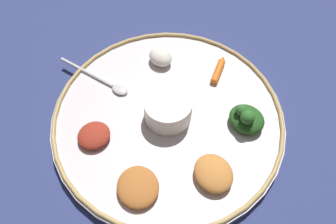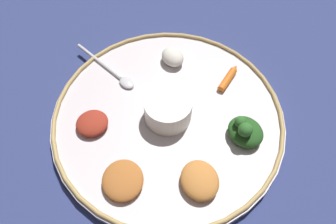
% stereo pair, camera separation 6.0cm
% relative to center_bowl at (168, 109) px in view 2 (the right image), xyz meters
% --- Properties ---
extents(ground_plane, '(2.40, 2.40, 0.00)m').
position_rel_center_bowl_xyz_m(ground_plane, '(0.00, 0.00, -0.05)').
color(ground_plane, navy).
extents(platter, '(0.44, 0.44, 0.02)m').
position_rel_center_bowl_xyz_m(platter, '(0.00, 0.00, -0.04)').
color(platter, silver).
rests_on(platter, ground_plane).
extents(platter_rim, '(0.43, 0.43, 0.01)m').
position_rel_center_bowl_xyz_m(platter_rim, '(0.00, 0.00, -0.02)').
color(platter_rim, tan).
rests_on(platter_rim, platter).
extents(center_bowl, '(0.09, 0.09, 0.05)m').
position_rel_center_bowl_xyz_m(center_bowl, '(0.00, 0.00, 0.00)').
color(center_bowl, silver).
rests_on(center_bowl, platter).
extents(spoon, '(0.11, 0.15, 0.01)m').
position_rel_center_bowl_xyz_m(spoon, '(0.08, -0.13, -0.02)').
color(spoon, silver).
rests_on(spoon, platter).
extents(greens_pile, '(0.08, 0.08, 0.05)m').
position_rel_center_bowl_xyz_m(greens_pile, '(-0.12, 0.07, -0.01)').
color(greens_pile, '#23511E').
rests_on(greens_pile, platter).
extents(carrot_near_spoon, '(0.06, 0.06, 0.01)m').
position_rel_center_bowl_xyz_m(carrot_near_spoon, '(-0.14, -0.06, -0.02)').
color(carrot_near_spoon, orange).
rests_on(carrot_near_spoon, platter).
extents(mound_chickpea, '(0.08, 0.08, 0.02)m').
position_rel_center_bowl_xyz_m(mound_chickpea, '(0.10, 0.11, -0.02)').
color(mound_chickpea, '#B2662D').
rests_on(mound_chickpea, platter).
extents(mound_squash, '(0.07, 0.07, 0.03)m').
position_rel_center_bowl_xyz_m(mound_squash, '(-0.02, 0.14, -0.01)').
color(mound_squash, '#C67A38').
rests_on(mound_squash, platter).
extents(mound_beet, '(0.07, 0.07, 0.02)m').
position_rel_center_bowl_xyz_m(mound_beet, '(0.14, -0.01, -0.02)').
color(mound_beet, maroon).
rests_on(mound_beet, platter).
extents(mound_rice_white, '(0.06, 0.06, 0.03)m').
position_rel_center_bowl_xyz_m(mound_rice_white, '(-0.04, -0.13, -0.01)').
color(mound_rice_white, silver).
rests_on(mound_rice_white, platter).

